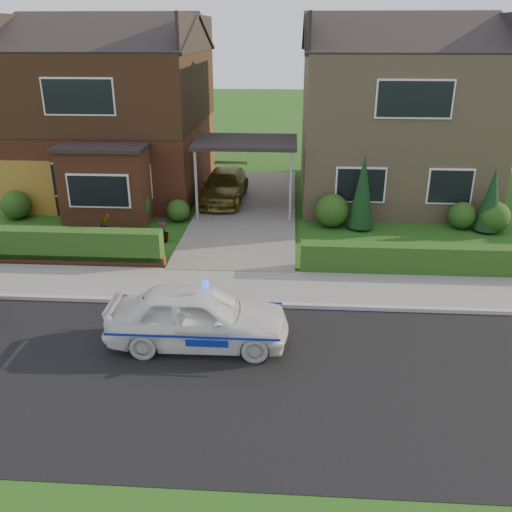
{
  "coord_description": "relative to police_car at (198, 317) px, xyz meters",
  "views": [
    {
      "loc": [
        1.71,
        -9.2,
        6.5
      ],
      "look_at": [
        0.87,
        3.5,
        1.22
      ],
      "focal_mm": 38.0,
      "sensor_mm": 36.0,
      "label": 1
    }
  ],
  "objects": [
    {
      "name": "ground",
      "position": [
        0.27,
        -1.2,
        -0.68
      ],
      "size": [
        120.0,
        120.0,
        0.0
      ],
      "primitive_type": "plane",
      "color": "#254C14",
      "rests_on": "ground"
    },
    {
      "name": "road",
      "position": [
        0.27,
        -1.2,
        -0.68
      ],
      "size": [
        60.0,
        6.0,
        0.02
      ],
      "primitive_type": "cube",
      "color": "black",
      "rests_on": "ground"
    },
    {
      "name": "kerb",
      "position": [
        0.27,
        1.85,
        -0.62
      ],
      "size": [
        60.0,
        0.16,
        0.12
      ],
      "primitive_type": "cube",
      "color": "#9E9993",
      "rests_on": "ground"
    },
    {
      "name": "sidewalk",
      "position": [
        0.27,
        2.9,
        -0.63
      ],
      "size": [
        60.0,
        2.0,
        0.1
      ],
      "primitive_type": "cube",
      "color": "slate",
      "rests_on": "ground"
    },
    {
      "name": "driveway",
      "position": [
        0.27,
        9.8,
        -0.62
      ],
      "size": [
        3.8,
        12.0,
        0.12
      ],
      "primitive_type": "cube",
      "color": "#666059",
      "rests_on": "ground"
    },
    {
      "name": "house_left",
      "position": [
        -5.52,
        12.7,
        3.13
      ],
      "size": [
        7.5,
        9.53,
        7.25
      ],
      "color": "brown",
      "rests_on": "ground"
    },
    {
      "name": "house_right",
      "position": [
        6.07,
        12.79,
        2.98
      ],
      "size": [
        7.5,
        8.06,
        7.25
      ],
      "color": "#9D8060",
      "rests_on": "ground"
    },
    {
      "name": "carport_link",
      "position": [
        0.27,
        9.75,
        1.97
      ],
      "size": [
        3.8,
        3.0,
        2.77
      ],
      "color": "black",
      "rests_on": "ground"
    },
    {
      "name": "garage_door",
      "position": [
        -7.98,
        8.76,
        0.37
      ],
      "size": [
        2.2,
        0.1,
        2.1
      ],
      "primitive_type": "cube",
      "color": "olive",
      "rests_on": "ground"
    },
    {
      "name": "dwarf_wall",
      "position": [
        -5.53,
        4.1,
        -0.5
      ],
      "size": [
        7.7,
        0.25,
        0.36
      ],
      "primitive_type": "cube",
      "color": "brown",
      "rests_on": "ground"
    },
    {
      "name": "hedge_left",
      "position": [
        -5.53,
        4.25,
        -0.68
      ],
      "size": [
        7.5,
        0.55,
        0.9
      ],
      "primitive_type": "cube",
      "color": "#1B3E13",
      "rests_on": "ground"
    },
    {
      "name": "hedge_right",
      "position": [
        6.07,
        4.15,
        -0.68
      ],
      "size": [
        7.5,
        0.55,
        0.8
      ],
      "primitive_type": "cube",
      "color": "#1B3E13",
      "rests_on": "ground"
    },
    {
      "name": "shrub_left_far",
      "position": [
        -8.23,
        8.3,
        -0.14
      ],
      "size": [
        1.08,
        1.08,
        1.08
      ],
      "primitive_type": "sphere",
      "color": "#1B3E13",
      "rests_on": "ground"
    },
    {
      "name": "shrub_left_mid",
      "position": [
        -3.73,
        8.1,
        -0.02
      ],
      "size": [
        1.32,
        1.32,
        1.32
      ],
      "primitive_type": "sphere",
      "color": "#1B3E13",
      "rests_on": "ground"
    },
    {
      "name": "shrub_left_near",
      "position": [
        -2.13,
        8.4,
        -0.26
      ],
      "size": [
        0.84,
        0.84,
        0.84
      ],
      "primitive_type": "sphere",
      "color": "#1B3E13",
      "rests_on": "ground"
    },
    {
      "name": "shrub_right_near",
      "position": [
        3.47,
        8.2,
        -0.08
      ],
      "size": [
        1.2,
        1.2,
        1.2
      ],
      "primitive_type": "sphere",
      "color": "#1B3E13",
      "rests_on": "ground"
    },
    {
      "name": "shrub_right_mid",
      "position": [
        8.07,
        8.3,
        -0.2
      ],
      "size": [
        0.96,
        0.96,
        0.96
      ],
      "primitive_type": "sphere",
      "color": "#1B3E13",
      "rests_on": "ground"
    },
    {
      "name": "shrub_right_far",
      "position": [
        9.07,
        8.0,
        -0.14
      ],
      "size": [
        1.08,
        1.08,
        1.08
      ],
      "primitive_type": "sphere",
      "color": "#1B3E13",
      "rests_on": "ground"
    },
    {
      "name": "conifer_a",
      "position": [
        4.47,
        8.0,
        0.62
      ],
      "size": [
        0.9,
        0.9,
        2.6
      ],
      "primitive_type": "cone",
      "color": "black",
      "rests_on": "ground"
    },
    {
      "name": "conifer_b",
      "position": [
        8.87,
        8.0,
        0.42
      ],
      "size": [
        0.9,
        0.9,
        2.2
      ],
      "primitive_type": "cone",
      "color": "black",
      "rests_on": "ground"
    },
    {
      "name": "police_car",
      "position": [
        0.0,
        0.0,
        0.0
      ],
      "size": [
        3.69,
        4.04,
        1.53
      ],
      "rotation": [
        0.0,
        0.0,
        1.59
      ],
      "color": "silver",
      "rests_on": "ground"
    },
    {
      "name": "driveway_car",
      "position": [
        -0.73,
        10.83,
        0.03
      ],
      "size": [
        1.83,
        4.18,
        1.2
      ],
      "primitive_type": "imported",
      "rotation": [
        0.0,
        0.0,
        -0.04
      ],
      "color": "brown",
      "rests_on": "driveway"
    },
    {
      "name": "potted_plant_a",
      "position": [
        -6.33,
        4.8,
        -0.35
      ],
      "size": [
        0.42,
        0.36,
        0.67
      ],
      "primitive_type": "imported",
      "rotation": [
        0.0,
        0.0,
        0.42
      ],
      "color": "gray",
      "rests_on": "ground"
    },
    {
      "name": "potted_plant_b",
      "position": [
        -4.3,
        6.53,
        -0.26
      ],
      "size": [
        0.6,
        0.59,
        0.84
      ],
      "primitive_type": "imported",
      "rotation": [
        0.0,
        0.0,
        0.83
      ],
      "color": "gray",
      "rests_on": "ground"
    },
    {
      "name": "potted_plant_c",
      "position": [
        -2.23,
        6.26,
        -0.34
      ],
      "size": [
        0.48,
        0.48,
        0.69
      ],
      "primitive_type": "imported",
      "rotation": [
        0.0,
        0.0,
        1.27
      ],
      "color": "gray",
      "rests_on": "ground"
    }
  ]
}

